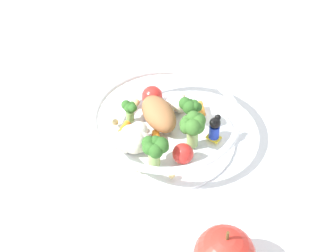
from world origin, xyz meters
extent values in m
plane|color=white|center=(0.00, 0.00, 0.00)|extent=(2.40, 2.40, 0.00)
cylinder|color=white|center=(-0.01, 0.00, 0.00)|extent=(0.20, 0.20, 0.01)
torus|color=white|center=(-0.01, 0.00, 0.05)|extent=(0.21, 0.21, 0.01)
ellipsoid|color=#9E663D|center=(-0.02, -0.02, 0.03)|extent=(0.07, 0.09, 0.04)
cylinder|color=#8EB766|center=(-0.02, 0.04, 0.02)|extent=(0.02, 0.02, 0.03)
sphere|color=#386B28|center=(-0.01, 0.04, 0.05)|extent=(0.02, 0.02, 0.02)
sphere|color=#386B28|center=(-0.01, 0.05, 0.05)|extent=(0.02, 0.02, 0.02)
sphere|color=#386B28|center=(-0.02, 0.05, 0.05)|extent=(0.02, 0.02, 0.02)
sphere|color=#386B28|center=(-0.02, 0.05, 0.05)|extent=(0.02, 0.02, 0.02)
sphere|color=#386B28|center=(-0.03, 0.04, 0.05)|extent=(0.02, 0.02, 0.02)
sphere|color=#386B28|center=(-0.03, 0.04, 0.05)|extent=(0.02, 0.02, 0.02)
sphere|color=#386B28|center=(-0.02, 0.03, 0.05)|extent=(0.02, 0.02, 0.02)
sphere|color=#386B28|center=(-0.01, 0.03, 0.05)|extent=(0.02, 0.02, 0.02)
cylinder|color=#8EB766|center=(0.04, 0.02, 0.02)|extent=(0.02, 0.02, 0.02)
sphere|color=#2D6023|center=(0.05, 0.02, 0.05)|extent=(0.01, 0.01, 0.01)
sphere|color=#2D6023|center=(0.05, 0.03, 0.05)|extent=(0.02, 0.02, 0.02)
sphere|color=#2D6023|center=(0.04, 0.03, 0.05)|extent=(0.02, 0.02, 0.02)
sphere|color=#2D6023|center=(0.03, 0.03, 0.04)|extent=(0.02, 0.02, 0.02)
sphere|color=#2D6023|center=(0.03, 0.02, 0.04)|extent=(0.02, 0.02, 0.02)
sphere|color=#2D6023|center=(0.04, 0.01, 0.04)|extent=(0.02, 0.02, 0.02)
sphere|color=#2D6023|center=(0.05, 0.02, 0.04)|extent=(0.02, 0.02, 0.02)
cylinder|color=#8EB766|center=(-0.05, 0.01, 0.02)|extent=(0.01, 0.01, 0.03)
sphere|color=#2D6023|center=(-0.05, 0.02, 0.05)|extent=(0.02, 0.02, 0.02)
sphere|color=#2D6023|center=(-0.05, 0.02, 0.05)|extent=(0.01, 0.01, 0.01)
sphere|color=#2D6023|center=(-0.06, 0.02, 0.04)|extent=(0.01, 0.01, 0.01)
sphere|color=#2D6023|center=(-0.06, 0.01, 0.04)|extent=(0.01, 0.01, 0.01)
sphere|color=#2D6023|center=(-0.06, 0.01, 0.04)|extent=(0.01, 0.01, 0.01)
sphere|color=#2D6023|center=(-0.05, 0.01, 0.05)|extent=(0.02, 0.02, 0.02)
cylinder|color=#7FAD5B|center=(0.00, -0.06, 0.02)|extent=(0.01, 0.01, 0.02)
sphere|color=#2D6023|center=(0.00, -0.06, 0.03)|extent=(0.02, 0.02, 0.02)
sphere|color=#2D6023|center=(0.00, -0.06, 0.03)|extent=(0.01, 0.01, 0.01)
sphere|color=#2D6023|center=(0.00, -0.05, 0.04)|extent=(0.01, 0.01, 0.01)
sphere|color=#2D6023|center=(-0.01, -0.06, 0.03)|extent=(0.01, 0.01, 0.01)
sphere|color=#2D6023|center=(0.00, -0.07, 0.04)|extent=(0.01, 0.01, 0.01)
sphere|color=#2D6023|center=(0.00, -0.07, 0.04)|extent=(0.01, 0.01, 0.01)
sphere|color=white|center=(0.05, -0.03, 0.02)|extent=(0.03, 0.03, 0.03)
sphere|color=white|center=(0.04, -0.02, 0.02)|extent=(0.04, 0.04, 0.04)
sphere|color=white|center=(0.03, -0.01, 0.02)|extent=(0.03, 0.03, 0.03)
sphere|color=white|center=(0.02, -0.02, 0.03)|extent=(0.03, 0.03, 0.03)
sphere|color=white|center=(0.03, -0.03, 0.02)|extent=(0.03, 0.03, 0.03)
sphere|color=white|center=(0.04, -0.03, 0.02)|extent=(0.02, 0.02, 0.02)
sphere|color=silver|center=(-0.06, -0.02, 0.02)|extent=(0.02, 0.02, 0.02)
sphere|color=silver|center=(-0.06, -0.01, 0.02)|extent=(0.02, 0.02, 0.02)
sphere|color=silver|center=(-0.07, -0.02, 0.02)|extent=(0.03, 0.03, 0.03)
sphere|color=silver|center=(-0.07, -0.02, 0.02)|extent=(0.03, 0.03, 0.03)
sphere|color=silver|center=(-0.07, -0.03, 0.02)|extent=(0.02, 0.02, 0.02)
sphere|color=silver|center=(-0.06, -0.03, 0.02)|extent=(0.03, 0.03, 0.03)
cube|color=yellow|center=(-0.05, 0.06, 0.01)|extent=(0.01, 0.02, 0.00)
cylinder|color=#1933B2|center=(-0.05, 0.06, 0.02)|extent=(0.02, 0.02, 0.02)
sphere|color=black|center=(-0.05, 0.06, 0.04)|extent=(0.02, 0.02, 0.02)
sphere|color=black|center=(-0.04, 0.06, 0.05)|extent=(0.01, 0.01, 0.01)
sphere|color=black|center=(-0.06, 0.06, 0.05)|extent=(0.01, 0.01, 0.01)
cylinder|color=orange|center=(-0.08, 0.01, 0.01)|extent=(0.03, 0.03, 0.01)
cylinder|color=orange|center=(0.01, 0.00, 0.01)|extent=(0.03, 0.03, 0.01)
cylinder|color=orange|center=(0.03, -0.05, 0.01)|extent=(0.03, 0.02, 0.01)
sphere|color=red|center=(-0.05, -0.06, 0.03)|extent=(0.03, 0.03, 0.03)
sphere|color=red|center=(0.01, 0.05, 0.02)|extent=(0.03, 0.03, 0.03)
sphere|color=tan|center=(0.02, -0.07, 0.01)|extent=(0.01, 0.01, 0.01)
sphere|color=#D1B775|center=(0.07, 0.02, 0.01)|extent=(0.01, 0.01, 0.01)
sphere|color=#D1B775|center=(-0.03, -0.08, 0.02)|extent=(0.01, 0.01, 0.01)
sphere|color=tan|center=(-0.09, -0.03, 0.01)|extent=(0.01, 0.01, 0.01)
sphere|color=#D1B775|center=(0.07, 0.01, 0.01)|extent=(0.01, 0.01, 0.01)
sphere|color=tan|center=(0.05, 0.06, 0.01)|extent=(0.01, 0.01, 0.01)
sphere|color=tan|center=(0.01, -0.04, 0.02)|extent=(0.01, 0.01, 0.01)
cylinder|color=brown|center=(0.11, 0.19, 0.08)|extent=(0.00, 0.00, 0.01)
camera|label=1|loc=(0.37, 0.32, 0.52)|focal=51.97mm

